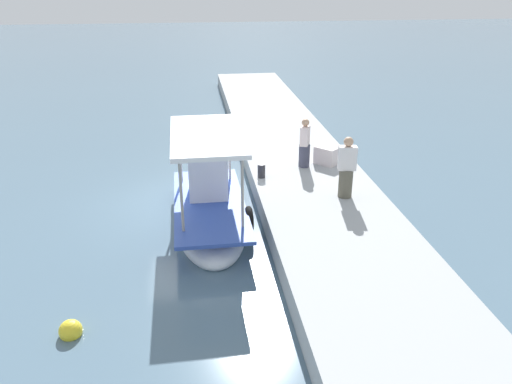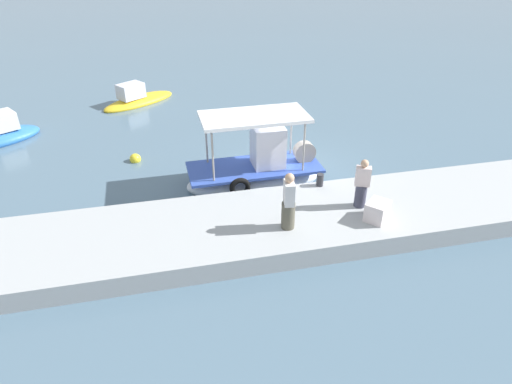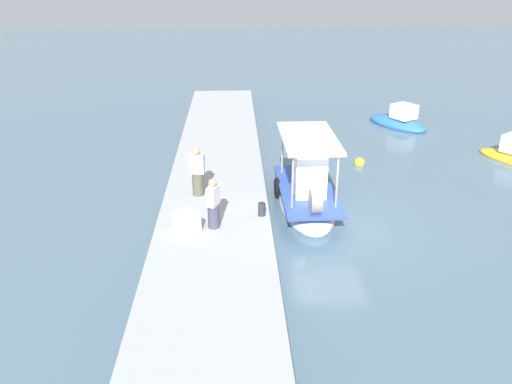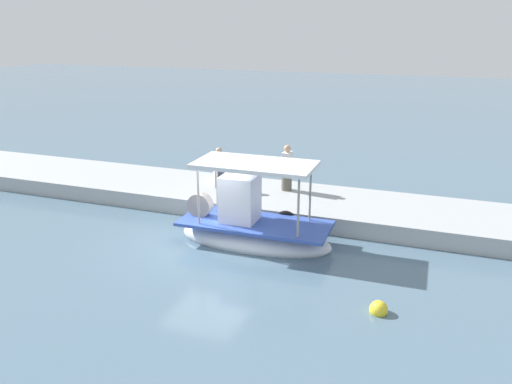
% 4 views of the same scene
% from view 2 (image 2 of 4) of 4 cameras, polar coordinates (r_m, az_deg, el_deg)
% --- Properties ---
extents(ground_plane, '(120.00, 120.00, 0.00)m').
position_cam_2_polar(ground_plane, '(17.68, 3.71, 2.65)').
color(ground_plane, slate).
extents(dock_quay, '(36.00, 3.62, 0.61)m').
position_cam_2_polar(dock_quay, '(14.30, 8.19, -3.42)').
color(dock_quay, '#A6AAAC').
rests_on(dock_quay, ground_plane).
extents(main_fishing_boat, '(5.03, 2.10, 3.03)m').
position_cam_2_polar(main_fishing_boat, '(16.53, 0.12, 2.72)').
color(main_fishing_boat, silver).
rests_on(main_fishing_boat, ground_plane).
extents(fisherman_near_bollard, '(0.45, 0.54, 1.77)m').
position_cam_2_polar(fisherman_near_bollard, '(12.85, 4.14, -1.49)').
color(fisherman_near_bollard, '#565345').
rests_on(fisherman_near_bollard, dock_quay).
extents(fisherman_by_crate, '(0.52, 0.47, 1.61)m').
position_cam_2_polar(fisherman_by_crate, '(14.25, 13.23, 0.79)').
color(fisherman_by_crate, '#3F4154').
rests_on(fisherman_by_crate, dock_quay).
extents(mooring_bollard, '(0.24, 0.24, 0.43)m').
position_cam_2_polar(mooring_bollard, '(15.43, 8.08, 1.53)').
color(mooring_bollard, '#2D2D33').
rests_on(mooring_bollard, dock_quay).
extents(cargo_crate, '(0.93, 0.92, 0.59)m').
position_cam_2_polar(cargo_crate, '(13.93, 15.09, -2.32)').
color(cargo_crate, silver).
rests_on(cargo_crate, dock_quay).
extents(marker_buoy, '(0.46, 0.46, 0.46)m').
position_cam_2_polar(marker_buoy, '(19.05, -15.02, 4.04)').
color(marker_buoy, yellow).
rests_on(marker_buoy, ground_plane).
extents(moored_boat_mid, '(4.40, 3.69, 1.40)m').
position_cam_2_polar(moored_boat_mid, '(25.83, -14.72, 11.22)').
color(moored_boat_mid, yellow).
rests_on(moored_boat_mid, ground_plane).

